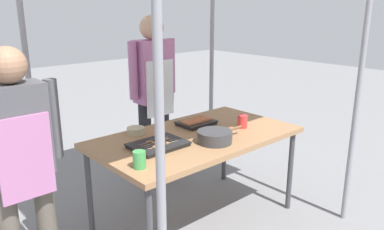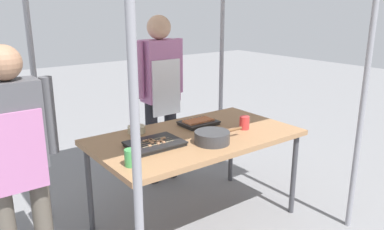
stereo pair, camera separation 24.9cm
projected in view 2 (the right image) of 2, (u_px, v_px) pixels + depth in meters
The scene contains 10 objects.
ground_plane at pixel (196, 220), 3.19m from camera, with size 18.00×18.00×0.00m, color slate.
stall_table at pixel (196, 141), 2.99m from camera, with size 1.60×0.90×0.75m.
tray_grilled_sausages at pixel (199, 122), 3.22m from camera, with size 0.31×0.22×0.05m.
tray_meat_skewers at pixel (155, 144), 2.74m from camera, with size 0.39×0.29×0.04m.
cooking_wok at pixel (212, 137), 2.79m from camera, with size 0.42×0.26×0.09m.
condiment_bowl at pixel (136, 129), 3.03m from camera, with size 0.14×0.14×0.05m, color #BFB28C.
drink_cup_near_edge at pixel (244, 123), 3.11m from camera, with size 0.08×0.08×0.11m, color red.
drink_cup_by_wok at pixel (131, 158), 2.39m from camera, with size 0.08×0.08×0.11m, color #3F994C.
vendor_woman at pixel (160, 86), 3.68m from camera, with size 0.52×0.23×1.64m.
customer_nearby at pixel (15, 150), 2.29m from camera, with size 0.52×0.22×1.51m.
Camera 2 is at (-1.71, -2.24, 1.72)m, focal length 35.81 mm.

